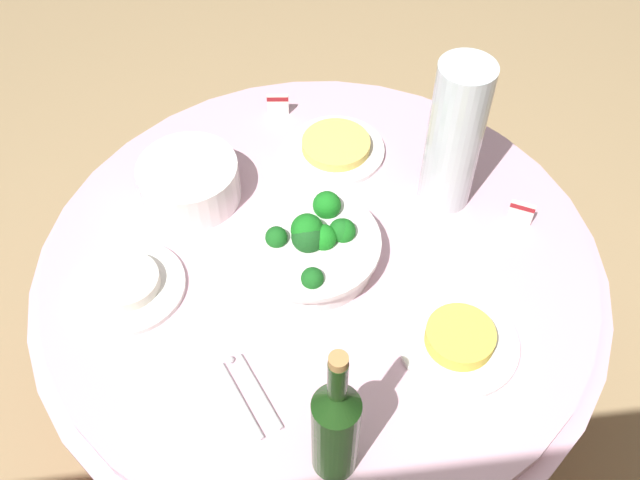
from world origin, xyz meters
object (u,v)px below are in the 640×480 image
object	(u,v)px
broccoli_bowl	(311,245)
decorative_fruit_vase	(454,141)
serving_tongs	(249,392)
label_placard_mid	(278,103)
wine_bottle	(336,427)
food_plate_rice	(128,285)
label_placard_front	(521,211)
food_plate_noodles	(336,147)
food_plate_fried_egg	(459,340)
plate_stack	(190,181)

from	to	relation	value
broccoli_bowl	decorative_fruit_vase	xyz separation A→B (m)	(-0.30, -0.14, 0.12)
serving_tongs	label_placard_mid	distance (m)	0.73
broccoli_bowl	wine_bottle	bearing A→B (deg)	88.72
food_plate_rice	label_placard_front	distance (m)	0.80
food_plate_noodles	wine_bottle	bearing A→B (deg)	82.02
wine_bottle	food_plate_noodles	world-z (taller)	wine_bottle
wine_bottle	food_plate_noodles	distance (m)	0.73
decorative_fruit_vase	broccoli_bowl	bearing A→B (deg)	24.24
food_plate_noodles	broccoli_bowl	bearing A→B (deg)	73.02
food_plate_fried_egg	label_placard_mid	size ratio (longest dim) A/B	4.00
plate_stack	wine_bottle	world-z (taller)	wine_bottle
decorative_fruit_vase	label_placard_mid	bearing A→B (deg)	-43.15
decorative_fruit_vase	label_placard_front	distance (m)	0.21
wine_bottle	serving_tongs	xyz separation A→B (m)	(0.13, -0.14, -0.12)
plate_stack	label_placard_mid	distance (m)	0.32
wine_bottle	label_placard_mid	bearing A→B (deg)	-88.74
food_plate_noodles	serving_tongs	bearing A→B (deg)	68.09
decorative_fruit_vase	food_plate_noodles	world-z (taller)	decorative_fruit_vase
label_placard_front	label_placard_mid	xyz separation A→B (m)	(0.47, -0.40, 0.00)
wine_bottle	label_placard_mid	xyz separation A→B (m)	(0.02, -0.86, -0.10)
broccoli_bowl	label_placard_front	bearing A→B (deg)	-174.12
serving_tongs	food_plate_fried_egg	bearing A→B (deg)	-172.53
plate_stack	decorative_fruit_vase	xyz separation A→B (m)	(-0.53, 0.06, 0.12)
food_plate_noodles	label_placard_mid	xyz separation A→B (m)	(0.12, -0.15, 0.02)
plate_stack	label_placard_mid	world-z (taller)	plate_stack
broccoli_bowl	decorative_fruit_vase	size ratio (longest dim) A/B	0.82
broccoli_bowl	plate_stack	size ratio (longest dim) A/B	1.33
food_plate_noodles	label_placard_front	distance (m)	0.43
food_plate_fried_egg	label_placard_mid	xyz separation A→B (m)	(0.27, -0.67, 0.01)
broccoli_bowl	serving_tongs	world-z (taller)	broccoli_bowl
serving_tongs	food_plate_noodles	xyz separation A→B (m)	(-0.23, -0.57, 0.01)
label_placard_front	decorative_fruit_vase	bearing A→B (deg)	-32.69
decorative_fruit_vase	serving_tongs	size ratio (longest dim) A/B	2.07
broccoli_bowl	label_placard_front	xyz separation A→B (m)	(-0.44, -0.05, -0.01)
plate_stack	decorative_fruit_vase	size ratio (longest dim) A/B	0.62
plate_stack	food_plate_noodles	xyz separation A→B (m)	(-0.32, -0.10, -0.03)
food_plate_fried_egg	broccoli_bowl	bearing A→B (deg)	-43.16
broccoli_bowl	food_plate_fried_egg	distance (m)	0.33
broccoli_bowl	decorative_fruit_vase	bearing A→B (deg)	-155.76
food_plate_rice	plate_stack	bearing A→B (deg)	-118.40
wine_bottle	food_plate_noodles	bearing A→B (deg)	-97.98
broccoli_bowl	food_plate_noodles	xyz separation A→B (m)	(-0.09, -0.30, -0.03)
food_plate_fried_egg	food_plate_rice	distance (m)	0.63
label_placard_front	label_placard_mid	world-z (taller)	same
label_placard_front	label_placard_mid	distance (m)	0.61
decorative_fruit_vase	wine_bottle	bearing A→B (deg)	60.61
label_placard_mid	wine_bottle	bearing A→B (deg)	91.26
label_placard_front	food_plate_fried_egg	bearing A→B (deg)	54.24
plate_stack	label_placard_front	bearing A→B (deg)	167.10
plate_stack	label_placard_front	world-z (taller)	plate_stack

